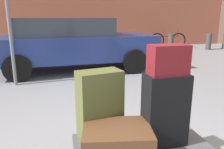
# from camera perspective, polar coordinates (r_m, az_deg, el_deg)

# --- Properties ---
(suitcase_black_center) EXTENTS (0.38, 0.22, 0.63)m
(suitcase_black_center) POSITION_cam_1_polar(r_m,az_deg,el_deg) (2.00, 13.42, -8.85)
(suitcase_black_center) COLOR black
(suitcase_black_center) RESTS_ON luggage_cart
(suitcase_brown_stacked_top) EXTENTS (0.60, 0.50, 0.26)m
(suitcase_brown_stacked_top) POSITION_cam_1_polar(r_m,az_deg,el_deg) (1.86, 1.29, -16.87)
(suitcase_brown_stacked_top) COLOR #51331E
(suitcase_brown_stacked_top) RESTS_ON luggage_cart
(suitcase_olive_front_right) EXTENTS (0.42, 0.30, 0.65)m
(suitcase_olive_front_right) POSITION_cam_1_polar(r_m,az_deg,el_deg) (2.02, -3.14, -8.03)
(suitcase_olive_front_right) COLOR #4C5128
(suitcase_olive_front_right) RESTS_ON luggage_cart
(duffel_bag_maroon_topmost_pile) EXTENTS (0.32, 0.18, 0.25)m
(duffel_bag_maroon_topmost_pile) POSITION_cam_1_polar(r_m,az_deg,el_deg) (1.87, 14.20, 3.65)
(duffel_bag_maroon_topmost_pile) COLOR maroon
(duffel_bag_maroon_topmost_pile) RESTS_ON suitcase_black_center
(parked_car) EXTENTS (4.39, 2.11, 1.42)m
(parked_car) POSITION_cam_1_polar(r_m,az_deg,el_deg) (6.26, -10.05, 8.00)
(parked_car) COLOR navy
(parked_car) RESTS_ON ground_plane
(bicycle_leaning) EXTENTS (1.74, 0.38, 0.96)m
(bicycle_leaning) POSITION_cam_1_polar(r_m,az_deg,el_deg) (11.13, 14.03, 8.50)
(bicycle_leaning) COLOR black
(bicycle_leaning) RESTS_ON ground_plane
(bollard_kerb_near) EXTENTS (0.24, 0.24, 0.74)m
(bollard_kerb_near) POSITION_cam_1_polar(r_m,az_deg,el_deg) (9.62, 7.92, 7.90)
(bollard_kerb_near) COLOR #383838
(bollard_kerb_near) RESTS_ON ground_plane
(bollard_kerb_mid) EXTENTS (0.24, 0.24, 0.74)m
(bollard_kerb_mid) POSITION_cam_1_polar(r_m,az_deg,el_deg) (10.15, 14.79, 7.90)
(bollard_kerb_mid) COLOR #383838
(bollard_kerb_mid) RESTS_ON ground_plane
(bollard_kerb_far) EXTENTS (0.24, 0.24, 0.74)m
(bollard_kerb_far) POSITION_cam_1_polar(r_m,az_deg,el_deg) (11.16, 23.47, 7.74)
(bollard_kerb_far) COLOR #383838
(bollard_kerb_far) RESTS_ON ground_plane
(no_parking_sign) EXTENTS (0.49, 0.13, 2.54)m
(no_parking_sign) POSITION_cam_1_polar(r_m,az_deg,el_deg) (5.13, -25.09, 14.51)
(no_parking_sign) COLOR slate
(no_parking_sign) RESTS_ON ground_plane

